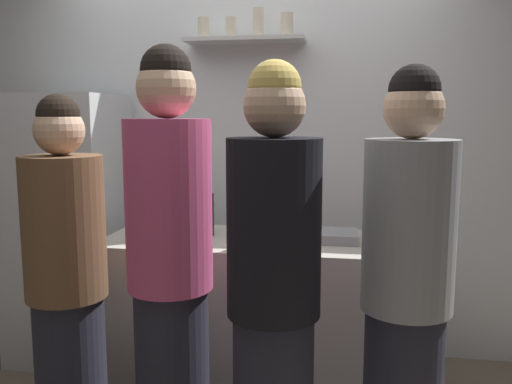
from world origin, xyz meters
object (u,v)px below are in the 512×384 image
at_px(person_grey_hoodie, 406,297).
at_px(person_brown_jacket, 67,289).
at_px(baking_pan, 325,236).
at_px(person_blonde, 274,302).
at_px(wine_bottle_dark_glass, 207,212).
at_px(utensil_holder, 166,227).
at_px(person_pink_top, 170,274).
at_px(refrigerator, 68,228).
at_px(wine_bottle_green_glass, 268,220).
at_px(water_bottle_plastic, 138,219).

distance_m(person_grey_hoodie, person_brown_jacket, 1.40).
relative_size(baking_pan, person_blonde, 0.20).
distance_m(baking_pan, wine_bottle_dark_glass, 0.65).
xyz_separation_m(utensil_holder, person_pink_top, (0.25, -0.68, -0.05)).
bearing_deg(baking_pan, refrigerator, 169.55).
distance_m(refrigerator, person_brown_jacket, 1.16).
bearing_deg(baking_pan, person_pink_top, -126.75).
distance_m(wine_bottle_green_glass, wine_bottle_dark_glass, 0.42).
height_order(wine_bottle_dark_glass, person_grey_hoodie, person_grey_hoodie).
xyz_separation_m(water_bottle_plastic, person_grey_hoodie, (1.30, -0.58, -0.15)).
distance_m(baking_pan, person_pink_top, 0.96).
height_order(utensil_holder, wine_bottle_dark_glass, wine_bottle_dark_glass).
distance_m(baking_pan, person_brown_jacket, 1.28).
bearing_deg(water_bottle_plastic, refrigerator, 144.51).
relative_size(utensil_holder, person_pink_top, 0.12).
bearing_deg(utensil_holder, wine_bottle_dark_glass, 29.43).
height_order(wine_bottle_green_glass, person_brown_jacket, person_brown_jacket).
bearing_deg(wine_bottle_dark_glass, person_brown_jacket, -119.94).
bearing_deg(person_brown_jacket, person_grey_hoodie, -61.14).
relative_size(refrigerator, wine_bottle_green_glass, 4.71).
xyz_separation_m(wine_bottle_green_glass, wine_bottle_dark_glass, (-0.37, 0.20, -0.01)).
bearing_deg(person_brown_jacket, refrigerator, 58.72).
bearing_deg(baking_pan, person_grey_hoodie, -65.52).
bearing_deg(person_pink_top, water_bottle_plastic, 69.56).
bearing_deg(wine_bottle_dark_glass, person_grey_hoodie, -37.96).
distance_m(wine_bottle_dark_glass, person_pink_top, 0.80).
xyz_separation_m(refrigerator, baking_pan, (1.61, -0.30, 0.08)).
bearing_deg(person_pink_top, refrigerator, 81.43).
height_order(water_bottle_plastic, person_brown_jacket, person_brown_jacket).
relative_size(utensil_holder, water_bottle_plastic, 0.86).
bearing_deg(person_blonde, person_grey_hoodie, 39.56).
height_order(baking_pan, wine_bottle_green_glass, wine_bottle_green_glass).
bearing_deg(baking_pan, person_blonde, -99.12).
bearing_deg(person_blonde, baking_pan, 103.34).
distance_m(utensil_holder, person_grey_hoodie, 1.34).
bearing_deg(utensil_holder, water_bottle_plastic, -148.31).
relative_size(water_bottle_plastic, person_grey_hoodie, 0.15).
distance_m(person_blonde, person_brown_jacket, 0.93).
height_order(water_bottle_plastic, person_blonde, person_blonde).
bearing_deg(person_pink_top, utensil_holder, 57.67).
bearing_deg(water_bottle_plastic, person_pink_top, -57.81).
relative_size(wine_bottle_green_glass, water_bottle_plastic, 1.39).
xyz_separation_m(wine_bottle_green_glass, person_brown_jacket, (-0.79, -0.53, -0.22)).
distance_m(refrigerator, baking_pan, 1.64).
bearing_deg(refrigerator, person_grey_hoodie, -28.13).
xyz_separation_m(utensil_holder, wine_bottle_dark_glass, (0.19, 0.11, 0.06)).
distance_m(wine_bottle_dark_glass, person_grey_hoodie, 1.25).
bearing_deg(baking_pan, wine_bottle_dark_glass, 178.57).
height_order(refrigerator, person_grey_hoodie, person_grey_hoodie).
bearing_deg(person_brown_jacket, person_pink_top, -66.59).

